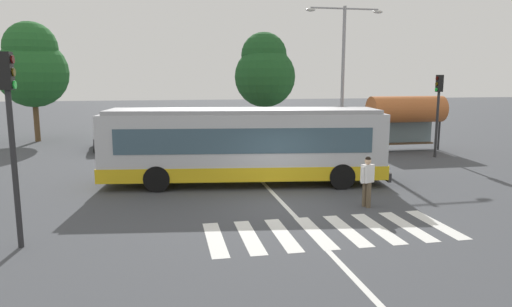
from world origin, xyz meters
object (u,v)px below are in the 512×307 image
at_px(traffic_light_near_corner, 10,119).
at_px(twin_arm_street_lamp, 343,61).
at_px(parked_car_blue, 154,135).
at_px(parked_car_red, 239,133).
at_px(background_tree_left, 32,66).
at_px(city_transit_bus, 244,145).
at_px(pedestrian_crossing_street, 367,179).
at_px(traffic_light_far_corner, 438,102).
at_px(parked_car_silver, 197,133).
at_px(bus_stop_shelter, 406,110).
at_px(background_tree_right, 265,71).
at_px(parked_car_black, 276,132).
at_px(parked_car_white, 314,131).
at_px(parked_car_charcoal, 110,136).

height_order(traffic_light_near_corner, twin_arm_street_lamp, twin_arm_street_lamp).
bearing_deg(parked_car_blue, parked_car_red, 2.76).
bearing_deg(background_tree_left, city_transit_bus, -52.64).
distance_m(city_transit_bus, pedestrian_crossing_street, 5.47).
xyz_separation_m(traffic_light_far_corner, background_tree_left, (-23.11, 11.10, 2.12)).
height_order(pedestrian_crossing_street, parked_car_silver, pedestrian_crossing_street).
bearing_deg(bus_stop_shelter, background_tree_right, 121.91).
bearing_deg(traffic_light_far_corner, parked_car_red, 144.14).
bearing_deg(parked_car_red, parked_car_black, 2.65).
relative_size(parked_car_blue, twin_arm_street_lamp, 0.54).
relative_size(city_transit_bus, pedestrian_crossing_street, 6.74).
xyz_separation_m(parked_car_red, traffic_light_far_corner, (9.76, -7.06, 2.24)).
xyz_separation_m(parked_car_silver, background_tree_left, (-10.62, 3.91, 4.36)).
bearing_deg(parked_car_red, parked_car_white, 0.10).
height_order(parked_car_blue, parked_car_red, same).
height_order(parked_car_white, traffic_light_near_corner, traffic_light_near_corner).
xyz_separation_m(parked_car_red, traffic_light_near_corner, (-8.42, -17.27, 2.50)).
relative_size(traffic_light_far_corner, background_tree_left, 0.56).
bearing_deg(twin_arm_street_lamp, background_tree_right, 110.31).
bearing_deg(pedestrian_crossing_street, parked_car_red, 96.67).
bearing_deg(parked_car_charcoal, twin_arm_street_lamp, -9.66).
bearing_deg(bus_stop_shelter, parked_car_silver, 157.75).
bearing_deg(bus_stop_shelter, parked_car_red, 152.73).
xyz_separation_m(pedestrian_crossing_street, parked_car_charcoal, (-9.89, 15.07, -0.20)).
relative_size(parked_car_blue, background_tree_right, 0.59).
bearing_deg(parked_car_red, parked_car_charcoal, -176.66).
xyz_separation_m(parked_car_white, twin_arm_street_lamp, (0.81, -2.87, 4.54)).
bearing_deg(pedestrian_crossing_street, traffic_light_near_corner, -170.37).
xyz_separation_m(parked_car_white, bus_stop_shelter, (4.08, -4.76, 1.65)).
bearing_deg(parked_car_blue, parked_car_charcoal, -175.48).
bearing_deg(background_tree_right, city_transit_bus, -105.10).
bearing_deg(parked_car_black, parked_car_red, -177.35).
xyz_separation_m(parked_car_charcoal, parked_car_red, (8.07, 0.47, 0.00)).
xyz_separation_m(pedestrian_crossing_street, parked_car_black, (0.74, 15.65, -0.20)).
height_order(parked_car_charcoal, parked_car_silver, same).
xyz_separation_m(pedestrian_crossing_street, background_tree_left, (-15.17, 19.58, 4.15)).
relative_size(parked_car_blue, parked_car_red, 0.99).
relative_size(city_transit_bus, parked_car_charcoal, 2.47).
distance_m(parked_car_blue, parked_car_white, 10.59).
distance_m(traffic_light_far_corner, twin_arm_street_lamp, 6.12).
relative_size(parked_car_charcoal, background_tree_right, 0.60).
xyz_separation_m(traffic_light_near_corner, twin_arm_street_lamp, (14.37, 14.41, 2.04)).
relative_size(city_transit_bus, traffic_light_near_corner, 2.37).
bearing_deg(parked_car_white, parked_car_black, 177.58).
relative_size(pedestrian_crossing_street, twin_arm_street_lamp, 0.20).
distance_m(parked_car_blue, twin_arm_street_lamp, 12.54).
bearing_deg(city_transit_bus, traffic_light_far_corner, 20.55).
height_order(parked_car_charcoal, parked_car_black, same).
xyz_separation_m(parked_car_silver, background_tree_right, (5.63, 5.27, 4.12)).
height_order(pedestrian_crossing_street, parked_car_blue, pedestrian_crossing_street).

